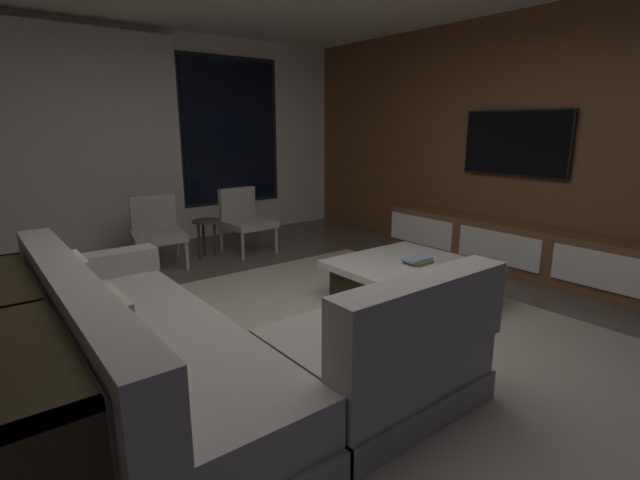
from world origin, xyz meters
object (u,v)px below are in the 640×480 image
Objects in this scene: book_stack_on_coffee_table at (418,260)px; accent_chair_near_window at (244,217)px; media_console at (513,248)px; console_table_behind_couch at (7,373)px; side_stool at (206,227)px; sectional_couch at (206,352)px; coffee_table at (409,282)px; accent_chair_by_curtain at (157,228)px; mounted_tv at (515,143)px.

accent_chair_near_window is at bearing 97.76° from book_stack_on_coffee_table.
media_console is 1.48× the size of console_table_behind_couch.
side_stool is (-0.85, 2.48, -0.01)m from book_stack_on_coffee_table.
sectional_couch reaches higher than accent_chair_near_window.
sectional_couch is at bearing -171.50° from coffee_table.
sectional_couch is 3.65m from media_console.
accent_chair_by_curtain is at bearing 118.61° from coffee_table.
mounted_tv is (3.82, 0.44, 1.06)m from sectional_couch.
accent_chair_near_window is at bearing 126.46° from media_console.
mounted_tv reaches higher than coffee_table.
accent_chair_by_curtain is at bearing 143.01° from mounted_tv.
console_table_behind_couch is (-3.03, -0.14, 0.04)m from book_stack_on_coffee_table.
book_stack_on_coffee_table is at bearing 2.73° from console_table_behind_couch.
book_stack_on_coffee_table is at bearing -82.24° from accent_chair_near_window.
book_stack_on_coffee_table is 2.89m from accent_chair_by_curtain.
side_stool is at bearing 137.83° from mounted_tv.
sectional_couch is at bearing -8.20° from console_table_behind_couch.
mounted_tv is at bearing 6.61° from sectional_couch.
media_console reaches higher than book_stack_on_coffee_table.
console_table_behind_couch is at bearing -176.61° from coffee_table.
mounted_tv reaches higher than book_stack_on_coffee_table.
coffee_table is 2.58m from side_stool.
media_console is (1.86, -2.52, -0.18)m from accent_chair_near_window.
book_stack_on_coffee_table is 1.96m from mounted_tv.
sectional_couch is at bearing -176.16° from media_console.
side_stool reaches higher than book_stack_on_coffee_table.
sectional_couch is 2.14m from book_stack_on_coffee_table.
console_table_behind_couch is (-1.62, -2.66, -0.01)m from accent_chair_by_curtain.
coffee_table is 1.49× the size of accent_chair_by_curtain.
accent_chair_near_window reaches higher than book_stack_on_coffee_table.
accent_chair_near_window and accent_chair_by_curtain have the same top height.
side_stool is (1.27, 2.75, 0.08)m from sectional_couch.
book_stack_on_coffee_table is (0.06, -0.03, 0.20)m from coffee_table.
sectional_couch is 2.88m from accent_chair_by_curtain.
console_table_behind_couch reaches higher than coffee_table.
console_table_behind_couch is at bearing -176.24° from mounted_tv.
book_stack_on_coffee_table is 2.62m from side_stool.
mounted_tv is at bearing 3.76° from console_table_behind_couch.
sectional_couch reaches higher than console_table_behind_couch.
book_stack_on_coffee_table is 0.08× the size of media_console.
coffee_table is 2.52× the size of side_stool.
side_stool is (-0.79, 2.45, 0.19)m from coffee_table.
mounted_tv reaches higher than accent_chair_by_curtain.
book_stack_on_coffee_table is 0.12× the size of console_table_behind_couch.
media_console reaches higher than side_stool.
mounted_tv reaches higher than accent_chair_near_window.
console_table_behind_couch reaches higher than side_stool.
sectional_couch is at bearing -172.56° from book_stack_on_coffee_table.
sectional_couch is at bearing -114.71° from side_stool.
accent_chair_by_curtain is (-1.08, 0.03, 0.00)m from accent_chair_near_window.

